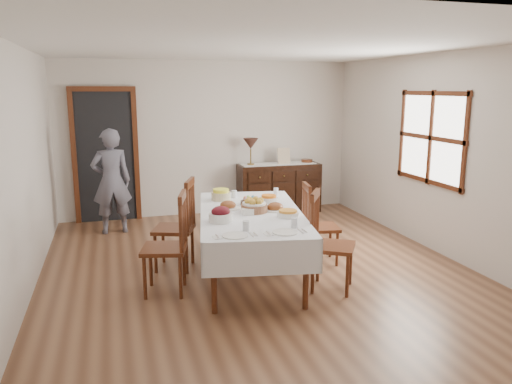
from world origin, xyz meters
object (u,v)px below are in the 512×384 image
object	(u,v)px
chair_right_near	(328,240)
chair_left_near	(169,243)
chair_left_far	(178,224)
table_lamp	(251,144)
person	(111,178)
sideboard	(279,188)
dining_table	(251,219)
chair_right_far	(317,223)

from	to	relation	value
chair_right_near	chair_left_near	bearing A→B (deg)	108.86
chair_left_far	table_lamp	size ratio (longest dim) A/B	2.38
chair_right_near	person	xyz separation A→B (m)	(-2.20, 2.89, 0.30)
chair_left_near	sideboard	distance (m)	3.79
table_lamp	dining_table	bearing A→B (deg)	-105.62
chair_left_near	table_lamp	distance (m)	3.56
chair_right_far	chair_left_near	bearing A→B (deg)	113.56
dining_table	table_lamp	bearing A→B (deg)	84.54
sideboard	chair_left_far	bearing A→B (deg)	-131.58
chair_right_near	table_lamp	size ratio (longest dim) A/B	2.34
chair_left_near	sideboard	bearing A→B (deg)	157.47
sideboard	person	world-z (taller)	person
dining_table	table_lamp	distance (m)	2.98
chair_left_near	person	distance (m)	2.59
dining_table	person	xyz separation A→B (m)	(-1.51, 2.29, 0.16)
chair_left_far	chair_right_far	world-z (taller)	chair_left_far
dining_table	person	world-z (taller)	person
chair_left_far	chair_right_near	size ratio (longest dim) A/B	1.02
person	table_lamp	distance (m)	2.39
dining_table	chair_right_far	xyz separation A→B (m)	(0.91, 0.22, -0.17)
chair_left_near	chair_left_far	world-z (taller)	chair_left_far
chair_left_near	person	bearing A→B (deg)	-153.42
dining_table	table_lamp	world-z (taller)	table_lamp
dining_table	chair_right_near	bearing A→B (deg)	-30.52
sideboard	chair_left_near	bearing A→B (deg)	-126.57
person	chair_right_near	bearing A→B (deg)	122.16
chair_right_far	table_lamp	distance (m)	2.69
chair_right_near	chair_right_far	xyz separation A→B (m)	(0.22, 0.82, -0.04)
dining_table	table_lamp	size ratio (longest dim) A/B	5.22
chair_left_near	chair_right_near	xyz separation A→B (m)	(1.64, -0.38, -0.00)
chair_right_far	sideboard	world-z (taller)	chair_right_far
dining_table	chair_left_near	world-z (taller)	chair_left_near
dining_table	person	bearing A→B (deg)	133.53
chair_left_far	chair_right_far	size ratio (longest dim) A/B	1.09
chair_left_far	table_lamp	world-z (taller)	table_lamp
chair_left_far	sideboard	distance (m)	3.12
chair_right_near	person	distance (m)	3.64
chair_left_near	chair_left_far	bearing A→B (deg)	179.18
chair_right_far	table_lamp	xyz separation A→B (m)	(-0.12, 2.60, 0.70)
chair_right_near	sideboard	bearing A→B (deg)	21.60
table_lamp	chair_left_near	bearing A→B (deg)	-119.84
chair_left_near	table_lamp	xyz separation A→B (m)	(1.74, 3.04, 0.66)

